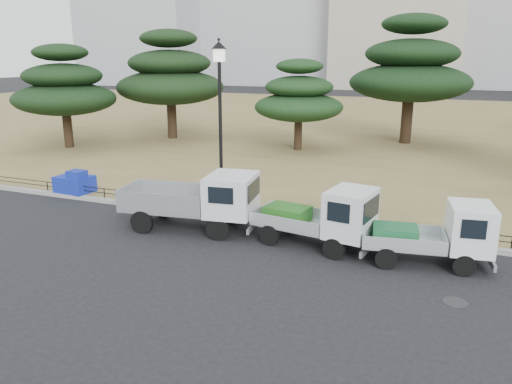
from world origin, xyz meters
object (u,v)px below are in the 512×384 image
at_px(truck_kei_rear, 437,234).
at_px(street_lamp, 220,100).
at_px(truck_kei_front, 322,217).
at_px(tarp_pile, 75,183).
at_px(truck_large, 197,198).

xyz_separation_m(truck_kei_rear, street_lamp, (-7.63, 1.84, 3.37)).
height_order(truck_kei_front, truck_kei_rear, truck_kei_front).
bearing_deg(truck_kei_rear, tarp_pile, 163.50).
height_order(truck_kei_rear, tarp_pile, truck_kei_rear).
bearing_deg(street_lamp, truck_large, -92.38).
height_order(truck_kei_rear, street_lamp, street_lamp).
height_order(truck_large, tarp_pile, truck_large).
bearing_deg(truck_kei_rear, truck_large, 170.37).
xyz_separation_m(truck_large, truck_kei_front, (4.35, -0.01, -0.13)).
relative_size(truck_large, tarp_pile, 3.10).
bearing_deg(tarp_pile, street_lamp, -1.00).
distance_m(street_lamp, tarp_pile, 7.92).
bearing_deg(street_lamp, truck_kei_rear, -13.54).
height_order(truck_large, street_lamp, street_lamp).
relative_size(truck_kei_front, truck_kei_rear, 1.07).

